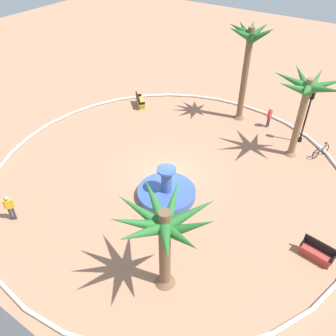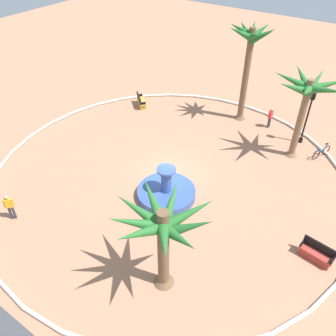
% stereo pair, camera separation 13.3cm
% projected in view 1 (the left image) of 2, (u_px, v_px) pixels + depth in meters
% --- Properties ---
extents(ground_plane, '(80.00, 80.00, 0.00)m').
position_uv_depth(ground_plane, '(169.00, 175.00, 21.84)').
color(ground_plane, tan).
extents(plaza_curb, '(22.10, 22.10, 0.20)m').
position_uv_depth(plaza_curb, '(169.00, 173.00, 21.78)').
color(plaza_curb, silver).
rests_on(plaza_curb, ground).
extents(fountain, '(3.40, 3.40, 2.04)m').
position_uv_depth(fountain, '(167.00, 192.00, 20.11)').
color(fountain, '#38569E').
rests_on(fountain, ground).
extents(palm_tree_near_fountain, '(4.32, 4.26, 4.78)m').
position_uv_depth(palm_tree_near_fountain, '(164.00, 229.00, 13.53)').
color(palm_tree_near_fountain, brown).
rests_on(palm_tree_near_fountain, ground).
extents(palm_tree_by_curb, '(4.47, 4.38, 5.71)m').
position_uv_depth(palm_tree_by_curb, '(306.00, 95.00, 20.84)').
color(palm_tree_by_curb, brown).
rests_on(palm_tree_by_curb, ground).
extents(palm_tree_mid_plaza, '(3.36, 3.37, 7.22)m').
position_uv_depth(palm_tree_mid_plaza, '(248.00, 48.00, 24.00)').
color(palm_tree_mid_plaza, brown).
rests_on(palm_tree_mid_plaza, ground).
extents(bench_east, '(1.66, 0.72, 1.00)m').
position_uv_depth(bench_east, '(317.00, 253.00, 16.60)').
color(bench_east, '#B73D33').
rests_on(bench_east, ground).
extents(bench_west, '(1.53, 1.44, 1.00)m').
position_uv_depth(bench_west, '(140.00, 102.00, 28.75)').
color(bench_west, gold).
rests_on(bench_west, ground).
extents(lamppost, '(0.32, 0.32, 3.97)m').
position_uv_depth(lamppost, '(307.00, 113.00, 23.36)').
color(lamppost, black).
rests_on(lamppost, ground).
extents(bicycle_red_frame, '(0.75, 1.60, 0.94)m').
position_uv_depth(bicycle_red_frame, '(321.00, 151.00, 23.18)').
color(bicycle_red_frame, black).
rests_on(bicycle_red_frame, ground).
extents(person_cyclist_helmet, '(0.26, 0.52, 1.61)m').
position_uv_depth(person_cyclist_helmet, '(269.00, 116.00, 25.83)').
color(person_cyclist_helmet, '#33333D').
rests_on(person_cyclist_helmet, ground).
extents(person_cyclist_photo, '(0.39, 0.41, 1.66)m').
position_uv_depth(person_cyclist_photo, '(10.00, 207.00, 18.27)').
color(person_cyclist_photo, '#33333D').
rests_on(person_cyclist_photo, ground).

